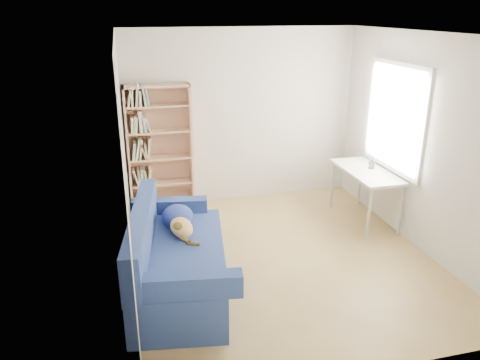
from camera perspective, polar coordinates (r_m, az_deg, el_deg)
name	(u,v)px	position (r m, az deg, el deg)	size (l,w,h in m)	color
ground	(282,257)	(5.79, 5.10, -9.29)	(4.00, 4.00, 0.00)	#A6854B
room_shell	(294,124)	(5.25, 6.56, 6.79)	(3.54, 4.04, 2.62)	silver
sofa	(175,259)	(5.05, -7.90, -9.49)	(1.18, 2.05, 0.95)	navy
bookshelf	(160,154)	(6.89, -9.70, 3.15)	(0.93, 0.29, 1.85)	tan
desk	(366,175)	(6.67, 15.13, 0.54)	(0.55, 1.21, 0.75)	white
pen_cup	(372,164)	(6.74, 15.76, 1.91)	(0.09, 0.09, 0.17)	white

